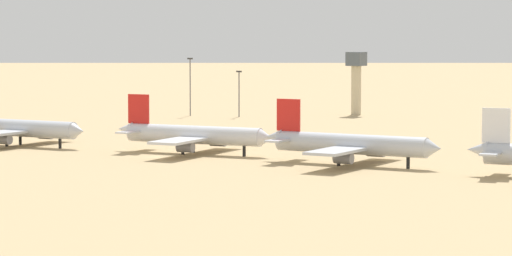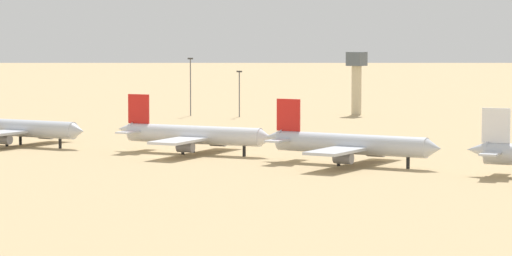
{
  "view_description": "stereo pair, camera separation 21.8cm",
  "coord_description": "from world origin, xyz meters",
  "px_view_note": "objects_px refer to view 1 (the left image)",
  "views": [
    {
      "loc": [
        155.59,
        -208.3,
        27.34
      ],
      "look_at": [
        16.23,
        14.23,
        6.0
      ],
      "focal_mm": 85.02,
      "sensor_mm": 36.0,
      "label": 1
    },
    {
      "loc": [
        155.78,
        -208.19,
        27.34
      ],
      "look_at": [
        16.23,
        14.23,
        6.0
      ],
      "focal_mm": 85.02,
      "sensor_mm": 36.0,
      "label": 2
    }
  ],
  "objects_px": {
    "light_pole_west": "(190,83)",
    "control_tower": "(356,77)",
    "parked_jet_orange_1": "(17,128)",
    "parked_jet_red_3": "(349,144)",
    "parked_jet_red_2": "(193,135)",
    "light_pole_east": "(239,90)"
  },
  "relations": [
    {
      "from": "light_pole_west",
      "to": "control_tower",
      "type": "bearing_deg",
      "value": 37.26
    },
    {
      "from": "parked_jet_orange_1",
      "to": "parked_jet_red_3",
      "type": "xyz_separation_m",
      "value": [
        85.44,
        5.33,
        0.06
      ]
    },
    {
      "from": "parked_jet_red_3",
      "to": "control_tower",
      "type": "distance_m",
      "value": 146.09
    },
    {
      "from": "parked_jet_red_2",
      "to": "parked_jet_red_3",
      "type": "bearing_deg",
      "value": -8.69
    },
    {
      "from": "parked_jet_orange_1",
      "to": "parked_jet_red_3",
      "type": "relative_size",
      "value": 0.99
    },
    {
      "from": "parked_jet_red_3",
      "to": "light_pole_west",
      "type": "xyz_separation_m",
      "value": [
        -108.24,
        97.91,
        6.21
      ]
    },
    {
      "from": "control_tower",
      "to": "light_pole_west",
      "type": "xyz_separation_m",
      "value": [
        -42.47,
        -32.3,
        -1.73
      ]
    },
    {
      "from": "parked_jet_red_3",
      "to": "control_tower",
      "type": "relative_size",
      "value": 1.95
    },
    {
      "from": "parked_jet_red_3",
      "to": "control_tower",
      "type": "xyz_separation_m",
      "value": [
        -65.77,
        130.21,
        7.94
      ]
    },
    {
      "from": "parked_jet_red_2",
      "to": "light_pole_east",
      "type": "distance_m",
      "value": 113.63
    },
    {
      "from": "parked_jet_red_3",
      "to": "light_pole_east",
      "type": "relative_size",
      "value": 2.71
    },
    {
      "from": "light_pole_east",
      "to": "light_pole_west",
      "type": "bearing_deg",
      "value": -164.97
    },
    {
      "from": "light_pole_east",
      "to": "parked_jet_red_2",
      "type": "bearing_deg",
      "value": -62.33
    },
    {
      "from": "parked_jet_orange_1",
      "to": "parked_jet_red_3",
      "type": "height_order",
      "value": "parked_jet_red_3"
    },
    {
      "from": "parked_jet_red_2",
      "to": "light_pole_west",
      "type": "xyz_separation_m",
      "value": [
        -68.48,
        96.34,
        6.27
      ]
    },
    {
      "from": "control_tower",
      "to": "light_pole_east",
      "type": "height_order",
      "value": "control_tower"
    },
    {
      "from": "light_pole_west",
      "to": "light_pole_east",
      "type": "bearing_deg",
      "value": 15.03
    },
    {
      "from": "light_pole_west",
      "to": "light_pole_east",
      "type": "height_order",
      "value": "light_pole_west"
    },
    {
      "from": "parked_jet_red_2",
      "to": "light_pole_east",
      "type": "height_order",
      "value": "light_pole_east"
    },
    {
      "from": "light_pole_west",
      "to": "light_pole_east",
      "type": "xyz_separation_m",
      "value": [
        15.75,
        4.23,
        -2.02
      ]
    },
    {
      "from": "parked_jet_red_2",
      "to": "light_pole_east",
      "type": "bearing_deg",
      "value": 111.23
    },
    {
      "from": "parked_jet_orange_1",
      "to": "control_tower",
      "type": "xyz_separation_m",
      "value": [
        19.67,
        135.54,
        8.0
      ]
    }
  ]
}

